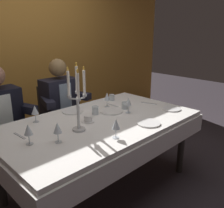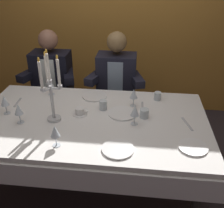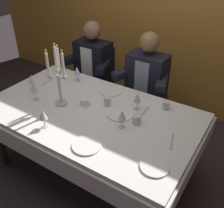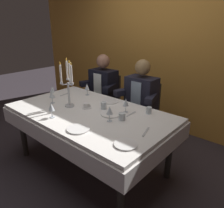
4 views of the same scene
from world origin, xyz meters
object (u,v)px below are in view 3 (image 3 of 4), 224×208
object	(u,v)px
candelabra	(58,79)
water_tumbler_0	(166,105)
dining_table	(90,121)
wine_glass_3	(137,98)
wine_glass_2	(34,89)
dinner_plate_0	(87,145)
coffee_cup_0	(85,102)
wine_glass_4	(43,115)
wine_glass_1	(122,115)
water_tumbler_1	(137,119)
seated_diner_0	(94,62)
wine_glass_5	(77,71)
wine_glass_0	(31,79)
dinner_plate_2	(110,91)
dinner_plate_3	(120,114)
seated_diner_1	(147,77)
water_tumbler_2	(107,101)
dinner_plate_1	(155,166)

from	to	relation	value
candelabra	water_tumbler_0	size ratio (longest dim) A/B	7.69
dining_table	wine_glass_3	distance (m)	0.48
wine_glass_2	dinner_plate_0	bearing A→B (deg)	-17.86
wine_glass_2	coffee_cup_0	distance (m)	0.48
dining_table	wine_glass_4	world-z (taller)	wine_glass_4
wine_glass_1	water_tumbler_1	distance (m)	0.15
candelabra	wine_glass_3	world-z (taller)	candelabra
seated_diner_0	wine_glass_5	bearing A→B (deg)	-73.04
wine_glass_2	water_tumbler_1	bearing A→B (deg)	11.09
dinner_plate_0	coffee_cup_0	size ratio (longest dim) A/B	1.69
dining_table	seated_diner_0	size ratio (longest dim) A/B	1.56
dining_table	wine_glass_3	bearing A→B (deg)	36.63
wine_glass_5	candelabra	bearing A→B (deg)	-69.41
water_tumbler_0	seated_diner_0	distance (m)	1.26
wine_glass_1	wine_glass_5	bearing A→B (deg)	151.84
water_tumbler_0	wine_glass_0	bearing A→B (deg)	-162.55
dinner_plate_2	wine_glass_0	size ratio (longest dim) A/B	1.40
dining_table	dinner_plate_3	world-z (taller)	dinner_plate_3
dinner_plate_0	seated_diner_0	bearing A→B (deg)	124.31
wine_glass_3	wine_glass_4	size ratio (longest dim) A/B	1.00
water_tumbler_0	candelabra	bearing A→B (deg)	-152.00
wine_glass_3	seated_diner_1	size ratio (longest dim) A/B	0.13
water_tumbler_2	water_tumbler_0	bearing A→B (deg)	26.66
dining_table	water_tumbler_1	xyz separation A→B (m)	(0.43, 0.07, 0.16)
water_tumbler_0	dinner_plate_3	bearing A→B (deg)	-135.36
dinner_plate_0	water_tumbler_0	bearing A→B (deg)	69.38
wine_glass_3	seated_diner_1	world-z (taller)	seated_diner_1
wine_glass_4	water_tumbler_2	bearing A→B (deg)	65.12
dinner_plate_3	dinner_plate_0	bearing A→B (deg)	-89.11
dinner_plate_0	coffee_cup_0	world-z (taller)	coffee_cup_0
seated_diner_1	seated_diner_0	bearing A→B (deg)	180.00
dinner_plate_3	wine_glass_0	bearing A→B (deg)	-173.97
candelabra	water_tumbler_1	bearing A→B (deg)	9.36
wine_glass_2	seated_diner_1	size ratio (longest dim) A/B	0.13
dinner_plate_1	wine_glass_1	size ratio (longest dim) A/B	1.23
wine_glass_0	wine_glass_2	xyz separation A→B (m)	(0.17, -0.12, 0.00)
dinner_plate_0	wine_glass_0	bearing A→B (deg)	158.77
water_tumbler_0	seated_diner_1	xyz separation A→B (m)	(-0.43, 0.49, -0.04)
dinner_plate_1	wine_glass_0	xyz separation A→B (m)	(-1.49, 0.30, 0.11)
dinner_plate_1	seated_diner_1	bearing A→B (deg)	118.49
dinner_plate_1	seated_diner_1	xyz separation A→B (m)	(-0.65, 1.19, -0.01)
dining_table	wine_glass_0	world-z (taller)	wine_glass_0
wine_glass_2	candelabra	bearing A→B (deg)	15.92
wine_glass_5	water_tumbler_1	xyz separation A→B (m)	(0.89, -0.32, -0.08)
water_tumbler_2	coffee_cup_0	world-z (taller)	water_tumbler_2
dining_table	coffee_cup_0	xyz separation A→B (m)	(-0.10, 0.05, 0.15)
dining_table	wine_glass_5	world-z (taller)	wine_glass_5
water_tumbler_0	dinner_plate_2	bearing A→B (deg)	-179.34
water_tumbler_0	wine_glass_2	bearing A→B (deg)	-154.61
dinner_plate_2	wine_glass_5	size ratio (longest dim) A/B	1.40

